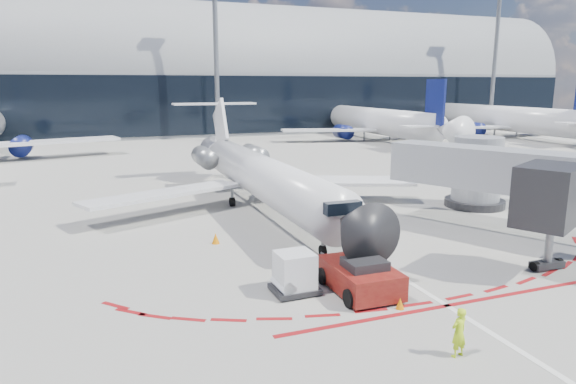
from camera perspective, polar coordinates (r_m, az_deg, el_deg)
name	(u,v)px	position (r m, az deg, el deg)	size (l,w,h in m)	color
ground	(322,228)	(30.17, 3.81, -4.00)	(260.00, 260.00, 0.00)	gray
apron_centerline	(309,220)	(31.93, 2.33, -3.08)	(0.25, 40.00, 0.01)	silver
apron_stop_bar	(447,306)	(20.88, 17.26, -11.97)	(14.00, 0.25, 0.01)	maroon
terminal_building	(166,82)	(92.14, -13.42, 11.79)	(150.00, 24.15, 24.00)	gray
jet_bridge	(496,175)	(32.44, 22.15, 1.71)	(10.03, 15.20, 4.90)	#96989E
light_mast_centre	(216,53)	(76.43, -8.00, 15.01)	(0.70, 0.70, 25.00)	slate
light_mast_east	(495,59)	(100.25, 22.00, 13.52)	(0.70, 0.70, 25.00)	slate
regional_jet	(259,174)	(34.22, -3.29, 2.01)	(23.13, 28.52, 7.14)	silver
pushback_tug	(361,276)	(21.20, 8.06, -9.25)	(2.48, 5.72, 1.48)	#5A0D0C
ramp_worker	(459,332)	(17.14, 18.45, -14.58)	(0.58, 0.38, 1.60)	#C1EF19
uld_container	(295,273)	(20.81, 0.75, -9.00)	(1.84, 1.57, 1.70)	black
safety_cone_left	(216,238)	(27.41, -8.04, -5.13)	(0.41, 0.41, 0.57)	orange
safety_cone_right	(400,303)	(20.09, 12.35, -11.99)	(0.32, 0.32, 0.44)	orange
bg_airliner_2	(375,103)	(78.66, 9.64, 9.77)	(34.11, 36.12, 11.04)	silver
bg_airliner_3	(504,101)	(89.25, 22.84, 9.34)	(34.87, 36.93, 11.28)	silver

